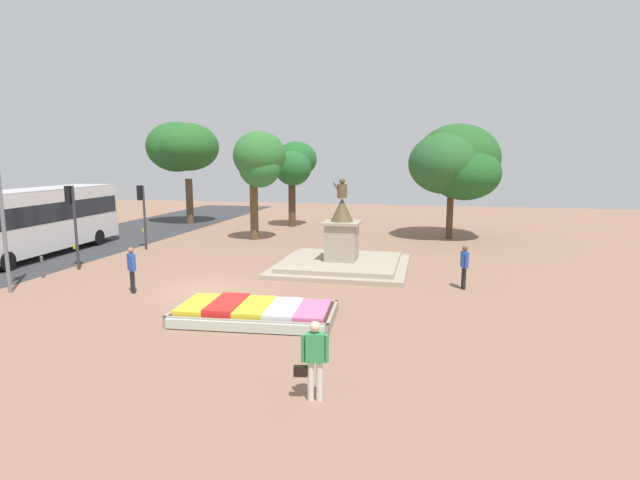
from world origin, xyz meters
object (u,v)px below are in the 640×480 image
(flower_planter, at_px, (253,313))
(traffic_light_mid_block, at_px, (72,212))
(banner_pole, at_px, (0,195))
(pedestrian_crossing_plaza, at_px, (132,267))
(traffic_light_far_corner, at_px, (142,205))
(pedestrian_near_planter, at_px, (464,264))
(statue_monument, at_px, (342,255))
(pedestrian_with_handbag, at_px, (314,356))
(kerb_bollard_mid_b, at_px, (42,266))
(city_bus, at_px, (31,219))

(flower_planter, xyz_separation_m, traffic_light_mid_block, (-10.29, 5.06, 2.37))
(flower_planter, bearing_deg, banner_pole, 174.08)
(pedestrian_crossing_plaza, bearing_deg, flower_planter, -20.21)
(banner_pole, bearing_deg, traffic_light_far_corner, 90.46)
(traffic_light_mid_block, xyz_separation_m, pedestrian_near_planter, (16.92, 0.19, -1.60))
(statue_monument, xyz_separation_m, pedestrian_with_handbag, (1.63, -12.62, 0.35))
(traffic_light_mid_block, height_order, kerb_bollard_mid_b, traffic_light_mid_block)
(traffic_light_far_corner, xyz_separation_m, city_bus, (-4.29, -3.20, -0.46))
(flower_planter, relative_size, kerb_bollard_mid_b, 5.46)
(flower_planter, distance_m, pedestrian_with_handbag, 5.68)
(statue_monument, xyz_separation_m, traffic_light_mid_block, (-11.70, -2.82, 1.97))
(pedestrian_with_handbag, xyz_separation_m, kerb_bollard_mid_b, (-13.58, 8.04, -0.48))
(kerb_bollard_mid_b, bearing_deg, banner_pole, -76.92)
(traffic_light_far_corner, bearing_deg, statue_monument, -11.88)
(flower_planter, height_order, city_bus, city_bus)
(flower_planter, distance_m, statue_monument, 8.02)
(city_bus, relative_size, pedestrian_near_planter, 6.83)
(statue_monument, height_order, traffic_light_far_corner, statue_monument)
(pedestrian_near_planter, bearing_deg, traffic_light_mid_block, -179.35)
(banner_pole, height_order, city_bus, banner_pole)
(pedestrian_with_handbag, bearing_deg, city_bus, 145.80)
(traffic_light_mid_block, relative_size, kerb_bollard_mid_b, 4.01)
(traffic_light_mid_block, distance_m, pedestrian_near_planter, 16.99)
(city_bus, bearing_deg, pedestrian_near_planter, -5.02)
(traffic_light_mid_block, relative_size, traffic_light_far_corner, 1.07)
(city_bus, bearing_deg, flower_planter, -26.31)
(flower_planter, xyz_separation_m, city_bus, (-14.36, 7.10, 1.75))
(city_bus, distance_m, pedestrian_crossing_plaza, 10.29)
(pedestrian_with_handbag, relative_size, pedestrian_crossing_plaza, 0.99)
(pedestrian_near_planter, distance_m, kerb_bollard_mid_b, 17.28)
(traffic_light_far_corner, relative_size, pedestrian_crossing_plaza, 2.04)
(traffic_light_mid_block, relative_size, pedestrian_crossing_plaza, 2.18)
(banner_pole, distance_m, pedestrian_with_handbag, 14.52)
(traffic_light_far_corner, bearing_deg, traffic_light_mid_block, -92.26)
(flower_planter, xyz_separation_m, pedestrian_crossing_plaza, (-5.47, 2.01, 0.78))
(flower_planter, xyz_separation_m, traffic_light_far_corner, (-10.08, 10.31, 2.21))
(flower_planter, distance_m, kerb_bollard_mid_b, 11.05)
(city_bus, relative_size, pedestrian_with_handbag, 6.79)
(traffic_light_mid_block, xyz_separation_m, pedestrian_crossing_plaza, (4.82, -3.05, -1.59))
(flower_planter, relative_size, traffic_light_mid_block, 1.36)
(statue_monument, distance_m, pedestrian_near_planter, 5.85)
(traffic_light_far_corner, bearing_deg, flower_planter, -45.64)
(traffic_light_far_corner, bearing_deg, pedestrian_crossing_plaza, -60.94)
(banner_pole, xyz_separation_m, kerb_bollard_mid_b, (-0.53, 2.28, -3.17))
(city_bus, xyz_separation_m, kerb_bollard_mid_b, (3.83, -3.79, -1.48))
(kerb_bollard_mid_b, bearing_deg, flower_planter, -17.46)
(traffic_light_far_corner, xyz_separation_m, pedestrian_crossing_plaza, (4.61, -8.29, -1.43))
(traffic_light_mid_block, height_order, banner_pole, banner_pole)
(traffic_light_far_corner, height_order, pedestrian_crossing_plaza, traffic_light_far_corner)
(traffic_light_far_corner, distance_m, kerb_bollard_mid_b, 7.27)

